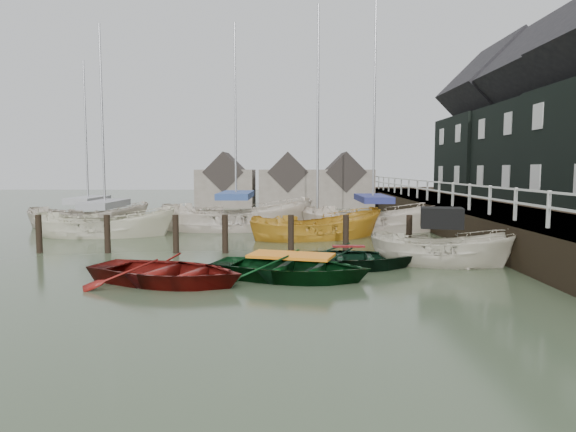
{
  "coord_description": "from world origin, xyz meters",
  "views": [
    {
      "loc": [
        1.17,
        -15.52,
        3.07
      ],
      "look_at": [
        1.1,
        2.55,
        1.4
      ],
      "focal_mm": 32.0,
      "sensor_mm": 36.0,
      "label": 1
    }
  ],
  "objects_px": {
    "sailboat_c": "(317,238)",
    "rowboat_dkgreen": "(348,268)",
    "rowboat_green": "(291,279)",
    "sailboat_e": "(89,226)",
    "sailboat_a": "(106,235)",
    "sailboat_d": "(373,230)",
    "sailboat_b": "(236,229)",
    "rowboat_red": "(168,283)",
    "motorboat": "(442,262)"
  },
  "relations": [
    {
      "from": "sailboat_c",
      "to": "sailboat_d",
      "type": "height_order",
      "value": "sailboat_d"
    },
    {
      "from": "rowboat_green",
      "to": "sailboat_a",
      "type": "xyz_separation_m",
      "value": [
        -8.46,
        9.16,
        0.06
      ]
    },
    {
      "from": "motorboat",
      "to": "sailboat_b",
      "type": "bearing_deg",
      "value": 51.91
    },
    {
      "from": "sailboat_a",
      "to": "sailboat_e",
      "type": "distance_m",
      "value": 4.23
    },
    {
      "from": "rowboat_red",
      "to": "motorboat",
      "type": "xyz_separation_m",
      "value": [
        8.16,
        2.66,
        0.09
      ]
    },
    {
      "from": "rowboat_dkgreen",
      "to": "sailboat_e",
      "type": "bearing_deg",
      "value": 50.17
    },
    {
      "from": "sailboat_a",
      "to": "rowboat_dkgreen",
      "type": "bearing_deg",
      "value": -129.52
    },
    {
      "from": "rowboat_red",
      "to": "sailboat_c",
      "type": "height_order",
      "value": "sailboat_c"
    },
    {
      "from": "sailboat_a",
      "to": "sailboat_e",
      "type": "height_order",
      "value": "sailboat_a"
    },
    {
      "from": "rowboat_green",
      "to": "motorboat",
      "type": "xyz_separation_m",
      "value": [
        4.83,
        2.11,
        0.09
      ]
    },
    {
      "from": "sailboat_a",
      "to": "rowboat_green",
      "type": "bearing_deg",
      "value": -140.64
    },
    {
      "from": "sailboat_a",
      "to": "sailboat_b",
      "type": "distance_m",
      "value": 6.21
    },
    {
      "from": "sailboat_a",
      "to": "sailboat_d",
      "type": "distance_m",
      "value": 12.66
    },
    {
      "from": "sailboat_d",
      "to": "rowboat_red",
      "type": "bearing_deg",
      "value": 151.67
    },
    {
      "from": "rowboat_green",
      "to": "rowboat_dkgreen",
      "type": "height_order",
      "value": "rowboat_green"
    },
    {
      "from": "sailboat_b",
      "to": "rowboat_green",
      "type": "bearing_deg",
      "value": -170.29
    },
    {
      "from": "rowboat_dkgreen",
      "to": "sailboat_d",
      "type": "height_order",
      "value": "sailboat_d"
    },
    {
      "from": "rowboat_dkgreen",
      "to": "rowboat_green",
      "type": "bearing_deg",
      "value": 135.16
    },
    {
      "from": "rowboat_red",
      "to": "sailboat_c",
      "type": "xyz_separation_m",
      "value": [
        4.5,
        8.99,
        0.01
      ]
    },
    {
      "from": "rowboat_dkgreen",
      "to": "sailboat_c",
      "type": "relative_size",
      "value": 0.37
    },
    {
      "from": "rowboat_red",
      "to": "sailboat_c",
      "type": "distance_m",
      "value": 10.06
    },
    {
      "from": "rowboat_dkgreen",
      "to": "sailboat_a",
      "type": "distance_m",
      "value": 12.69
    },
    {
      "from": "rowboat_green",
      "to": "sailboat_e",
      "type": "bearing_deg",
      "value": 56.25
    },
    {
      "from": "motorboat",
      "to": "sailboat_a",
      "type": "xyz_separation_m",
      "value": [
        -13.29,
        7.05,
        -0.03
      ]
    },
    {
      "from": "motorboat",
      "to": "sailboat_a",
      "type": "distance_m",
      "value": 15.05
    },
    {
      "from": "rowboat_green",
      "to": "motorboat",
      "type": "bearing_deg",
      "value": -49.96
    },
    {
      "from": "rowboat_red",
      "to": "motorboat",
      "type": "distance_m",
      "value": 8.58
    },
    {
      "from": "sailboat_b",
      "to": "sailboat_d",
      "type": "relative_size",
      "value": 0.91
    },
    {
      "from": "sailboat_c",
      "to": "rowboat_red",
      "type": "bearing_deg",
      "value": 135.26
    },
    {
      "from": "rowboat_dkgreen",
      "to": "sailboat_a",
      "type": "bearing_deg",
      "value": 55.78
    },
    {
      "from": "sailboat_d",
      "to": "sailboat_c",
      "type": "bearing_deg",
      "value": 136.59
    },
    {
      "from": "sailboat_c",
      "to": "rowboat_dkgreen",
      "type": "bearing_deg",
      "value": 166.98
    },
    {
      "from": "rowboat_dkgreen",
      "to": "sailboat_c",
      "type": "distance_m",
      "value": 6.8
    },
    {
      "from": "rowboat_green",
      "to": "motorboat",
      "type": "distance_m",
      "value": 5.28
    },
    {
      "from": "sailboat_b",
      "to": "sailboat_d",
      "type": "height_order",
      "value": "sailboat_d"
    },
    {
      "from": "sailboat_b",
      "to": "sailboat_d",
      "type": "bearing_deg",
      "value": -97.63
    },
    {
      "from": "rowboat_dkgreen",
      "to": "motorboat",
      "type": "distance_m",
      "value": 3.08
    },
    {
      "from": "rowboat_green",
      "to": "sailboat_a",
      "type": "height_order",
      "value": "sailboat_a"
    },
    {
      "from": "motorboat",
      "to": "sailboat_e",
      "type": "bearing_deg",
      "value": 68.66
    },
    {
      "from": "rowboat_green",
      "to": "sailboat_c",
      "type": "distance_m",
      "value": 8.53
    },
    {
      "from": "rowboat_red",
      "to": "motorboat",
      "type": "relative_size",
      "value": 0.92
    },
    {
      "from": "sailboat_b",
      "to": "motorboat",
      "type": "bearing_deg",
      "value": -144.92
    },
    {
      "from": "sailboat_a",
      "to": "sailboat_d",
      "type": "xyz_separation_m",
      "value": [
        12.51,
        1.92,
        0.0
      ]
    },
    {
      "from": "rowboat_dkgreen",
      "to": "sailboat_b",
      "type": "distance_m",
      "value": 10.87
    },
    {
      "from": "rowboat_dkgreen",
      "to": "sailboat_d",
      "type": "xyz_separation_m",
      "value": [
        2.26,
        9.41,
        0.06
      ]
    },
    {
      "from": "sailboat_b",
      "to": "sailboat_a",
      "type": "bearing_deg",
      "value": 109.15
    },
    {
      "from": "rowboat_dkgreen",
      "to": "sailboat_e",
      "type": "distance_m",
      "value": 16.67
    },
    {
      "from": "rowboat_red",
      "to": "sailboat_e",
      "type": "height_order",
      "value": "sailboat_e"
    },
    {
      "from": "rowboat_dkgreen",
      "to": "motorboat",
      "type": "xyz_separation_m",
      "value": [
        3.05,
        0.44,
        0.09
      ]
    },
    {
      "from": "motorboat",
      "to": "sailboat_b",
      "type": "height_order",
      "value": "sailboat_b"
    }
  ]
}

